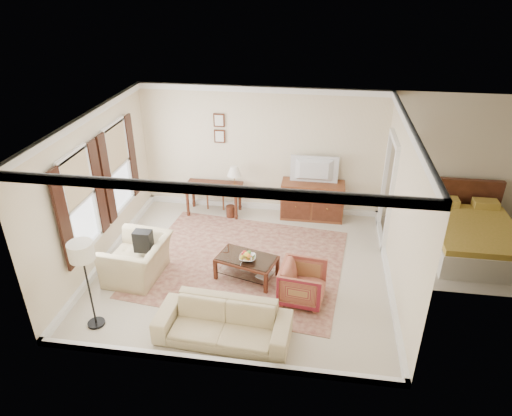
% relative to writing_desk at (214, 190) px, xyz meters
% --- Properties ---
extents(room_shell, '(5.51, 5.01, 2.91)m').
position_rel_writing_desk_xyz_m(room_shell, '(1.05, -2.08, 1.88)').
color(room_shell, beige).
rests_on(room_shell, ground).
extents(annex_bedroom, '(3.00, 2.70, 2.90)m').
position_rel_writing_desk_xyz_m(annex_bedroom, '(5.54, -0.93, -0.25)').
color(annex_bedroom, beige).
rests_on(annex_bedroom, ground).
extents(window_front, '(0.12, 1.56, 1.80)m').
position_rel_writing_desk_xyz_m(window_front, '(-1.65, -2.78, 0.96)').
color(window_front, '#CCB284').
rests_on(window_front, room_shell).
extents(window_rear, '(0.12, 1.56, 1.80)m').
position_rel_writing_desk_xyz_m(window_rear, '(-1.65, -1.18, 0.96)').
color(window_rear, '#CCB284').
rests_on(window_rear, room_shell).
extents(doorway, '(0.10, 1.12, 2.25)m').
position_rel_writing_desk_xyz_m(doorway, '(3.76, -0.58, 0.48)').
color(doorway, white).
rests_on(doorway, room_shell).
extents(rug, '(4.17, 3.69, 0.01)m').
position_rel_writing_desk_xyz_m(rug, '(0.98, -1.93, -0.59)').
color(rug, maroon).
rests_on(rug, room_shell).
extents(writing_desk, '(1.29, 0.64, 0.70)m').
position_rel_writing_desk_xyz_m(writing_desk, '(0.00, 0.00, 0.00)').
color(writing_desk, '#532617').
rests_on(writing_desk, room_shell).
extents(desk_chair, '(0.50, 0.50, 1.05)m').
position_rel_writing_desk_xyz_m(desk_chair, '(-0.01, 0.35, -0.07)').
color(desk_chair, brown).
rests_on(desk_chair, room_shell).
extents(desk_lamp, '(0.32, 0.32, 0.50)m').
position_rel_writing_desk_xyz_m(desk_lamp, '(0.49, 0.00, 0.36)').
color(desk_lamp, silver).
rests_on(desk_lamp, writing_desk).
extents(framed_prints, '(0.25, 0.04, 0.68)m').
position_rel_writing_desk_xyz_m(framed_prints, '(0.10, 0.39, 1.35)').
color(framed_prints, '#532617').
rests_on(framed_prints, room_shell).
extents(sideboard, '(1.40, 0.54, 0.86)m').
position_rel_writing_desk_xyz_m(sideboard, '(2.26, 0.12, -0.16)').
color(sideboard, brown).
rests_on(sideboard, room_shell).
extents(tv, '(1.00, 0.58, 0.13)m').
position_rel_writing_desk_xyz_m(tv, '(2.26, 0.10, 0.77)').
color(tv, black).
rests_on(tv, sideboard).
extents(coffee_table, '(1.19, 0.88, 0.45)m').
position_rel_writing_desk_xyz_m(coffee_table, '(1.17, -2.39, -0.25)').
color(coffee_table, '#532617').
rests_on(coffee_table, room_shell).
extents(fruit_bowl, '(0.42, 0.42, 0.10)m').
position_rel_writing_desk_xyz_m(fruit_bowl, '(1.20, -2.47, -0.09)').
color(fruit_bowl, silver).
rests_on(fruit_bowl, coffee_table).
extents(book_a, '(0.28, 0.12, 0.38)m').
position_rel_writing_desk_xyz_m(book_a, '(1.07, -2.25, -0.42)').
color(book_a, brown).
rests_on(book_a, coffee_table).
extents(book_b, '(0.26, 0.16, 0.38)m').
position_rel_writing_desk_xyz_m(book_b, '(1.41, -2.44, -0.42)').
color(book_b, brown).
rests_on(book_b, coffee_table).
extents(striped_armchair, '(0.78, 0.82, 0.76)m').
position_rel_writing_desk_xyz_m(striped_armchair, '(2.22, -2.88, -0.21)').
color(striped_armchair, maroon).
rests_on(striped_armchair, room_shell).
extents(club_armchair, '(0.85, 1.22, 1.01)m').
position_rel_writing_desk_xyz_m(club_armchair, '(-0.83, -2.63, -0.08)').
color(club_armchair, '#CCB789').
rests_on(club_armchair, room_shell).
extents(backpack, '(0.31, 0.37, 0.40)m').
position_rel_writing_desk_xyz_m(backpack, '(-0.70, -2.56, 0.17)').
color(backpack, black).
rests_on(backpack, club_armchair).
extents(sofa, '(2.09, 0.73, 0.80)m').
position_rel_writing_desk_xyz_m(sofa, '(1.07, -3.99, -0.19)').
color(sofa, '#CCB789').
rests_on(sofa, room_shell).
extents(floor_lamp, '(0.38, 0.38, 1.55)m').
position_rel_writing_desk_xyz_m(floor_lamp, '(-1.04, -3.99, 0.70)').
color(floor_lamp, black).
rests_on(floor_lamp, room_shell).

